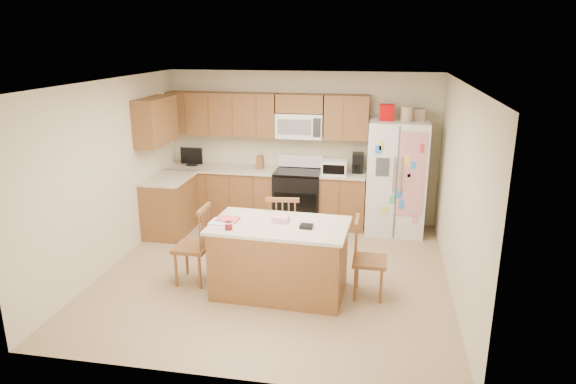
% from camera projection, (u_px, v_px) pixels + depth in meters
% --- Properties ---
extents(ground, '(4.50, 4.50, 0.00)m').
position_uv_depth(ground, '(275.00, 273.00, 6.85)').
color(ground, '#A47E5C').
rests_on(ground, ground).
extents(room_shell, '(4.60, 4.60, 2.52)m').
position_uv_depth(room_shell, '(274.00, 168.00, 6.44)').
color(room_shell, beige).
rests_on(room_shell, ground).
extents(cabinetry, '(3.36, 1.56, 2.15)m').
position_uv_depth(cabinetry, '(238.00, 171.00, 8.45)').
color(cabinetry, '#97542F').
rests_on(cabinetry, ground).
extents(stove, '(0.76, 0.65, 1.13)m').
position_uv_depth(stove, '(298.00, 197.00, 8.54)').
color(stove, black).
rests_on(stove, ground).
extents(refrigerator, '(0.90, 0.79, 2.04)m').
position_uv_depth(refrigerator, '(396.00, 176.00, 8.08)').
color(refrigerator, white).
rests_on(refrigerator, ground).
extents(island, '(1.67, 1.02, 0.98)m').
position_uv_depth(island, '(280.00, 258.00, 6.22)').
color(island, '#97542F').
rests_on(island, ground).
extents(windsor_chair_left, '(0.42, 0.44, 1.02)m').
position_uv_depth(windsor_chair_left, '(194.00, 247.00, 6.48)').
color(windsor_chair_left, '#97542F').
rests_on(windsor_chair_left, ground).
extents(windsor_chair_back, '(0.50, 0.48, 1.05)m').
position_uv_depth(windsor_chair_back, '(283.00, 234.00, 6.85)').
color(windsor_chair_back, '#97542F').
rests_on(windsor_chair_back, ground).
extents(windsor_chair_right, '(0.41, 0.43, 0.98)m').
position_uv_depth(windsor_chair_right, '(368.00, 260.00, 6.13)').
color(windsor_chair_right, '#97542F').
rests_on(windsor_chair_right, ground).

